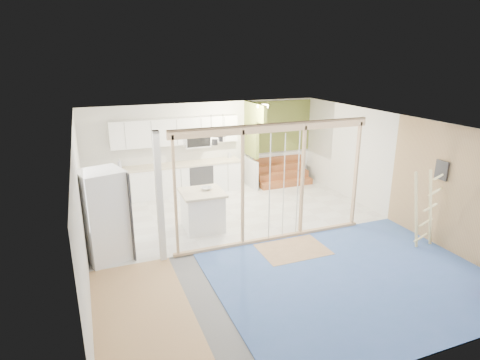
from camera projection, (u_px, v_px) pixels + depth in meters
name	position (u px, v px, depth m)	size (l,w,h in m)	color
room	(260.00, 186.00, 8.34)	(7.01, 8.01, 2.61)	slate
floor_overlays	(261.00, 240.00, 8.81)	(7.00, 8.00, 0.03)	silver
stud_frame	(248.00, 173.00, 8.15)	(4.66, 0.14, 2.60)	tan
base_cabinets	(156.00, 186.00, 11.01)	(4.45, 2.24, 0.93)	white
upper_cabinets	(178.00, 132.00, 11.28)	(3.60, 0.41, 0.85)	white
green_partition	(272.00, 155.00, 12.41)	(2.25, 1.51, 2.60)	olive
pot_rack	(217.00, 137.00, 9.70)	(0.52, 0.52, 0.72)	black
sheathing_panel	(466.00, 195.00, 7.78)	(0.02, 4.00, 2.60)	tan
electrical_panel	(442.00, 170.00, 8.19)	(0.04, 0.30, 0.40)	#333438
ceiling_light	(263.00, 106.00, 11.12)	(0.32, 0.32, 0.08)	#FFEABF
fridge	(105.00, 216.00, 7.77)	(0.99, 0.96, 1.83)	white
island	(203.00, 211.00, 9.24)	(0.98, 0.98, 0.94)	white
bowl	(206.00, 188.00, 9.21)	(0.25, 0.25, 0.06)	silver
soap_bottle_a	(119.00, 164.00, 10.86)	(0.11, 0.11, 0.29)	silver
soap_bottle_b	(229.00, 154.00, 12.05)	(0.10, 0.10, 0.21)	silver
ladder	(425.00, 209.00, 8.22)	(0.92, 0.10, 1.72)	#E6D78C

